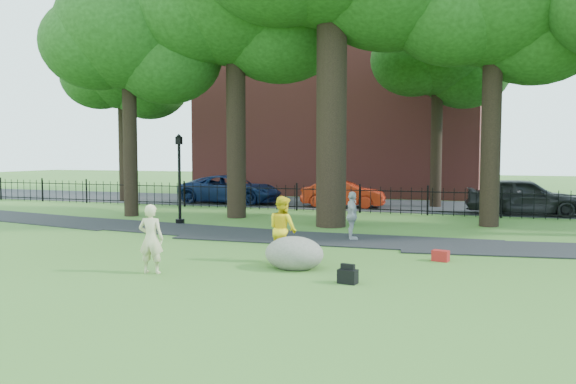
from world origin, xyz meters
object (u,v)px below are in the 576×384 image
at_px(woman, 151,239).
at_px(boulder, 294,251).
at_px(red_sedan, 343,194).
at_px(lamppost, 179,180).
at_px(man, 283,229).

relative_size(woman, boulder, 1.12).
bearing_deg(boulder, red_sedan, 99.40).
xyz_separation_m(woman, lamppost, (-3.91, 7.95, 0.90)).
bearing_deg(red_sedan, woman, 173.57).
height_order(woman, lamppost, lamppost).
relative_size(man, boulder, 1.17).
bearing_deg(woman, man, -146.17).
relative_size(boulder, lamppost, 0.41).
bearing_deg(boulder, woman, -151.62).
bearing_deg(woman, red_sedan, -101.86).
relative_size(woman, red_sedan, 0.38).
distance_m(boulder, lamppost, 9.41).
height_order(boulder, red_sedan, red_sedan).
distance_m(man, lamppost, 8.48).
relative_size(man, red_sedan, 0.40).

